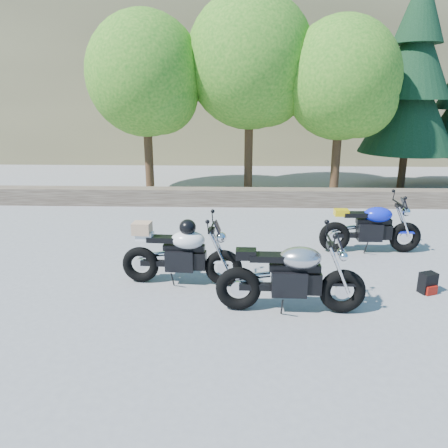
% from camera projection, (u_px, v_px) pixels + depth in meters
% --- Properties ---
extents(ground, '(90.00, 90.00, 0.00)m').
position_uv_depth(ground, '(211.00, 280.00, 7.79)').
color(ground, slate).
rests_on(ground, ground).
extents(stone_wall, '(22.00, 0.55, 0.50)m').
position_uv_depth(stone_wall, '(222.00, 197.00, 12.98)').
color(stone_wall, '#43372D').
rests_on(stone_wall, ground).
extents(hillside, '(80.00, 30.00, 15.00)m').
position_uv_depth(hillside, '(274.00, 34.00, 32.37)').
color(hillside, brown).
rests_on(hillside, ground).
extents(tree_decid_left, '(3.67, 3.67, 5.62)m').
position_uv_depth(tree_decid_left, '(148.00, 79.00, 13.66)').
color(tree_decid_left, '#382314').
rests_on(tree_decid_left, ground).
extents(tree_decid_mid, '(4.08, 4.08, 6.24)m').
position_uv_depth(tree_decid_mid, '(253.00, 66.00, 13.82)').
color(tree_decid_mid, '#382314').
rests_on(tree_decid_mid, ground).
extents(tree_decid_right, '(3.54, 3.54, 5.41)m').
position_uv_depth(tree_decid_right, '(345.00, 84.00, 13.31)').
color(tree_decid_right, '#382314').
rests_on(tree_decid_right, ground).
extents(conifer_near, '(3.17, 3.17, 7.06)m').
position_uv_depth(conifer_near, '(413.00, 79.00, 14.39)').
color(conifer_near, '#382314').
rests_on(conifer_near, ground).
extents(silver_bike, '(2.26, 0.72, 1.13)m').
position_uv_depth(silver_bike, '(292.00, 277.00, 6.53)').
color(silver_bike, black).
rests_on(silver_bike, ground).
extents(white_bike, '(2.12, 0.67, 1.17)m').
position_uv_depth(white_bike, '(181.00, 253.00, 7.49)').
color(white_bike, black).
rests_on(white_bike, ground).
extents(blue_bike, '(2.11, 0.67, 1.06)m').
position_uv_depth(blue_bike, '(371.00, 228.00, 9.04)').
color(blue_bike, black).
rests_on(blue_bike, ground).
extents(backpack, '(0.31, 0.29, 0.35)m').
position_uv_depth(backpack, '(428.00, 283.00, 7.24)').
color(backpack, black).
rests_on(backpack, ground).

